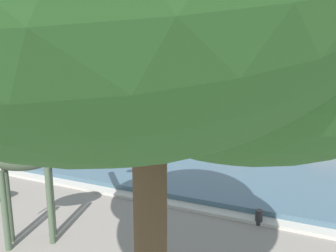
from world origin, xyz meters
name	(u,v)px	position (x,y,z in m)	size (l,w,h in m)	color
harbor_water	(241,118)	(0.00, 28.74, 0.16)	(76.26, 42.75, 0.32)	#3D5666
quay_edge_coping	(144,198)	(0.00, 7.11, 0.06)	(76.26, 0.50, 0.12)	#ADA89E
giraffe_statue	(31,158)	(-1.52, 3.27, 2.58)	(2.45, 2.20, 5.05)	#3D4C38
sailboat_white	(178,110)	(-7.38, 29.29, 0.64)	(3.42, 7.38, 7.82)	white
sailboat_grey	(82,116)	(-15.38, 21.99, 0.45)	(3.19, 9.07, 7.80)	#939399
sailboat_teal	(310,109)	(6.79, 37.47, 0.53)	(2.81, 9.66, 7.27)	teal
shade_tree	(154,7)	(3.69, 0.70, 5.72)	(6.25, 6.52, 7.58)	brown
mooring_bollard	(259,217)	(4.40, 6.96, 0.25)	(0.24, 0.24, 0.50)	#232326
townhouse_wide_warehouse	(202,73)	(-12.14, 53.81, 4.73)	(8.59, 7.87, 9.43)	#8E5142
townhouse_corner_house	(236,66)	(-5.38, 52.89, 6.16)	(7.92, 5.38, 12.30)	tan
townhouse_end_terrace	(286,73)	(3.06, 55.49, 4.76)	(5.77, 7.05, 9.49)	gray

